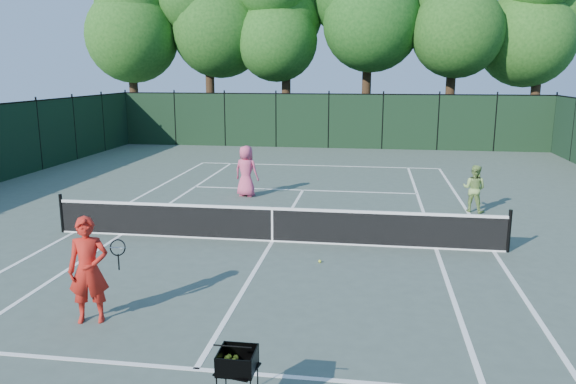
# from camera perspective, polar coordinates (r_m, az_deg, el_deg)

# --- Properties ---
(ground) EXTENTS (90.00, 90.00, 0.00)m
(ground) POSITION_cam_1_polar(r_m,az_deg,el_deg) (14.52, -1.61, -5.04)
(ground) COLOR #445248
(ground) RESTS_ON ground
(sideline_doubles_left) EXTENTS (0.10, 23.77, 0.01)m
(sideline_doubles_left) POSITION_cam_1_polar(r_m,az_deg,el_deg) (16.37, -20.91, -3.85)
(sideline_doubles_left) COLOR white
(sideline_doubles_left) RESTS_ON ground
(sideline_doubles_right) EXTENTS (0.10, 23.77, 0.01)m
(sideline_doubles_right) POSITION_cam_1_polar(r_m,az_deg,el_deg) (14.62, 20.18, -5.68)
(sideline_doubles_right) COLOR white
(sideline_doubles_right) RESTS_ON ground
(sideline_singles_left) EXTENTS (0.10, 23.77, 0.01)m
(sideline_singles_left) POSITION_cam_1_polar(r_m,az_deg,el_deg) (15.75, -16.55, -4.16)
(sideline_singles_left) COLOR white
(sideline_singles_left) RESTS_ON ground
(sideline_singles_right) EXTENTS (0.10, 23.77, 0.01)m
(sideline_singles_right) POSITION_cam_1_polar(r_m,az_deg,el_deg) (14.40, 14.81, -5.60)
(sideline_singles_right) COLOR white
(sideline_singles_right) RESTS_ON ground
(baseline_far) EXTENTS (10.97, 0.10, 0.01)m
(baseline_far) POSITION_cam_1_polar(r_m,az_deg,el_deg) (26.01, 3.02, 2.70)
(baseline_far) COLOR white
(baseline_far) RESTS_ON ground
(service_line_near) EXTENTS (8.23, 0.10, 0.01)m
(service_line_near) POSITION_cam_1_polar(r_m,az_deg,el_deg) (8.78, -9.34, -17.34)
(service_line_near) COLOR white
(service_line_near) RESTS_ON ground
(service_line_far) EXTENTS (8.23, 0.10, 0.01)m
(service_line_far) POSITION_cam_1_polar(r_m,az_deg,el_deg) (20.65, 1.53, 0.20)
(service_line_far) COLOR white
(service_line_far) RESTS_ON ground
(center_service_line) EXTENTS (0.10, 12.80, 0.01)m
(center_service_line) POSITION_cam_1_polar(r_m,az_deg,el_deg) (14.52, -1.61, -5.03)
(center_service_line) COLOR white
(center_service_line) RESTS_ON ground
(tennis_net) EXTENTS (11.69, 0.09, 1.06)m
(tennis_net) POSITION_cam_1_polar(r_m,az_deg,el_deg) (14.39, -1.62, -3.23)
(tennis_net) COLOR black
(tennis_net) RESTS_ON ground
(fence_far) EXTENTS (24.00, 0.05, 3.00)m
(fence_far) POSITION_cam_1_polar(r_m,az_deg,el_deg) (31.86, 4.14, 7.16)
(fence_far) COLOR black
(fence_far) RESTS_ON ground
(tree_0) EXTENTS (6.40, 6.40, 13.14)m
(tree_0) POSITION_cam_1_polar(r_m,az_deg,el_deg) (38.59, -15.85, 17.54)
(tree_0) COLOR black
(tree_0) RESTS_ON ground
(tree_2) EXTENTS (6.00, 6.00, 12.40)m
(tree_2) POSITION_cam_1_polar(r_m,az_deg,el_deg) (36.02, -0.19, 17.70)
(tree_2) COLOR black
(tree_2) RESTS_ON ground
(tree_4) EXTENTS (6.20, 6.20, 12.97)m
(tree_4) POSITION_cam_1_polar(r_m,az_deg,el_deg) (35.74, 16.65, 17.92)
(tree_4) COLOR black
(tree_4) RESTS_ON ground
(tree_5) EXTENTS (5.80, 5.80, 12.23)m
(tree_5) POSITION_cam_1_polar(r_m,az_deg,el_deg) (37.14, 24.48, 16.45)
(tree_5) COLOR black
(tree_5) RESTS_ON ground
(coach) EXTENTS (0.88, 0.82, 1.89)m
(coach) POSITION_cam_1_polar(r_m,az_deg,el_deg) (10.37, -19.59, -7.47)
(coach) COLOR red
(coach) RESTS_ON ground
(player_pink) EXTENTS (0.99, 0.78, 1.78)m
(player_pink) POSITION_cam_1_polar(r_m,az_deg,el_deg) (19.55, -4.26, 2.13)
(player_pink) COLOR #D74C73
(player_pink) RESTS_ON ground
(player_green) EXTENTS (0.89, 0.82, 1.47)m
(player_green) POSITION_cam_1_polar(r_m,az_deg,el_deg) (18.28, 18.38, 0.34)
(player_green) COLOR #84AA55
(player_green) RESTS_ON ground
(ball_hopper) EXTENTS (0.54, 0.54, 0.89)m
(ball_hopper) POSITION_cam_1_polar(r_m,az_deg,el_deg) (7.37, -5.18, -16.74)
(ball_hopper) COLOR black
(ball_hopper) RESTS_ON ground
(loose_ball_midcourt) EXTENTS (0.07, 0.07, 0.07)m
(loose_ball_midcourt) POSITION_cam_1_polar(r_m,az_deg,el_deg) (12.98, 3.26, -7.04)
(loose_ball_midcourt) COLOR yellow
(loose_ball_midcourt) RESTS_ON ground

